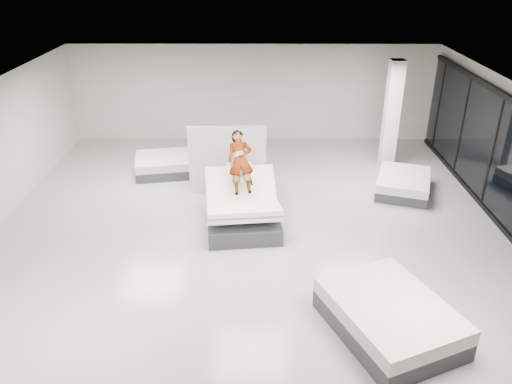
# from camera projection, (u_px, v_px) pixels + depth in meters

# --- Properties ---
(room) EXTENTS (14.00, 14.04, 3.20)m
(room) POSITION_uv_depth(u_px,v_px,m) (250.00, 181.00, 10.31)
(room) COLOR #B8B4AD
(room) RESTS_ON ground
(hero_bed) EXTENTS (1.88, 2.36, 1.32)m
(hero_bed) POSITION_uv_depth(u_px,v_px,m) (242.00, 209.00, 11.72)
(hero_bed) COLOR #35353A
(hero_bed) RESTS_ON floor
(person) EXTENTS (0.73, 1.44, 1.41)m
(person) POSITION_uv_depth(u_px,v_px,m) (240.00, 170.00, 11.62)
(person) COLOR slate
(person) RESTS_ON hero_bed
(remote) EXTENTS (0.07, 0.15, 0.08)m
(remote) POSITION_uv_depth(u_px,v_px,m) (251.00, 183.00, 11.41)
(remote) COLOR black
(remote) RESTS_ON person
(divider_panel) EXTENTS (2.04, 0.22, 1.85)m
(divider_panel) POSITION_uv_depth(u_px,v_px,m) (228.00, 160.00, 13.13)
(divider_panel) COLOR silver
(divider_panel) RESTS_ON floor
(flat_bed_right_far) EXTENTS (1.80, 2.08, 0.48)m
(flat_bed_right_far) POSITION_uv_depth(u_px,v_px,m) (403.00, 184.00, 13.41)
(flat_bed_right_far) COLOR #35353A
(flat_bed_right_far) RESTS_ON floor
(flat_bed_right_near) EXTENTS (2.44, 2.73, 0.62)m
(flat_bed_right_near) POSITION_uv_depth(u_px,v_px,m) (389.00, 317.00, 8.45)
(flat_bed_right_near) COLOR #35353A
(flat_bed_right_near) RESTS_ON floor
(flat_bed_left_far) EXTENTS (2.06, 1.69, 0.51)m
(flat_bed_left_far) POSITION_uv_depth(u_px,v_px,m) (168.00, 164.00, 14.58)
(flat_bed_left_far) COLOR #35353A
(flat_bed_left_far) RESTS_ON floor
(column) EXTENTS (0.40, 0.40, 3.20)m
(column) POSITION_uv_depth(u_px,v_px,m) (391.00, 116.00, 14.33)
(column) COLOR silver
(column) RESTS_ON floor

